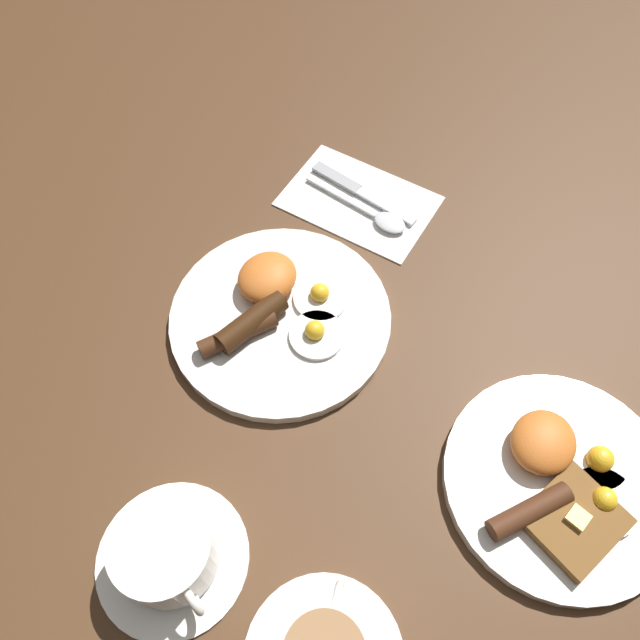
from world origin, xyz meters
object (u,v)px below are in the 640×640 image
at_px(teacup_near, 167,553).
at_px(spoon, 379,217).
at_px(knife, 358,190).
at_px(breakfast_plate_near, 278,313).
at_px(breakfast_plate_far, 559,482).

xyz_separation_m(teacup_near, spoon, (-0.50, -0.06, -0.02)).
height_order(teacup_near, knife, teacup_near).
bearing_deg(teacup_near, breakfast_plate_near, -164.70).
height_order(breakfast_plate_far, spoon, breakfast_plate_far).
distance_m(breakfast_plate_near, teacup_near, 0.30).
bearing_deg(breakfast_plate_near, knife, -172.64).
relative_size(breakfast_plate_near, breakfast_plate_far, 1.10).
bearing_deg(spoon, breakfast_plate_near, -92.99).
relative_size(breakfast_plate_far, teacup_near, 1.60).
xyz_separation_m(breakfast_plate_far, knife, (-0.24, -0.40, -0.01)).
bearing_deg(knife, spoon, -23.42).
bearing_deg(teacup_near, spoon, -173.31).
bearing_deg(breakfast_plate_far, teacup_near, -45.40).
xyz_separation_m(breakfast_plate_far, teacup_near, (0.29, -0.29, 0.02)).
xyz_separation_m(breakfast_plate_near, spoon, (-0.21, 0.02, -0.00)).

